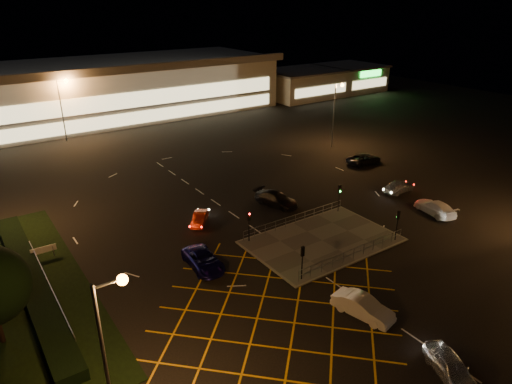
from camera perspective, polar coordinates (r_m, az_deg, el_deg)
ground at (r=45.79m, az=4.72°, el=-5.85°), size 180.00×180.00×0.00m
pedestrian_island at (r=45.63m, az=8.27°, el=-6.05°), size 14.00×9.00×0.12m
hedge at (r=42.69m, az=-26.24°, el=-9.99°), size 2.00×26.00×1.00m
supermarket at (r=97.63m, az=-19.25°, el=11.98°), size 72.00×26.50×10.50m
retail_unit_a at (r=112.60m, az=5.71°, el=13.37°), size 18.80×14.80×6.35m
retail_unit_b at (r=123.40m, az=11.59°, el=13.88°), size 14.80×14.80×6.35m
streetlight_sw at (r=24.70m, az=-17.70°, el=-17.28°), size 1.78×0.56×10.03m
streetlight_ne at (r=73.03m, az=10.01°, el=10.49°), size 1.78×0.56×10.03m
streetlight_far_left at (r=81.85m, az=-22.97°, el=10.39°), size 1.78×0.56×10.03m
streetlight_far_right at (r=99.57m, az=0.21°, el=14.15°), size 1.78×0.56×10.03m
signal_sw at (r=38.41m, az=5.83°, el=-7.97°), size 0.28×0.30×3.15m
signal_se at (r=46.28m, az=17.29°, el=-3.27°), size 0.28×0.30×3.15m
signal_nw at (r=43.97m, az=-0.89°, el=-3.57°), size 0.28×0.30×3.15m
signal_ne at (r=50.99m, az=10.39°, el=-0.06°), size 0.28×0.30×3.15m
car_near_silver at (r=33.08m, az=23.17°, el=-19.44°), size 3.34×4.70×1.49m
car_queue_white at (r=36.14m, az=13.21°, el=-13.79°), size 2.68×5.02×1.57m
car_left_blue at (r=41.07m, az=-6.61°, el=-8.45°), size 2.80×5.41×1.46m
car_far_dkgrey at (r=52.52m, az=2.56°, el=-0.87°), size 3.65×5.79×1.56m
car_right_silver at (r=58.68m, az=17.42°, el=0.66°), size 4.40×1.78×1.50m
car_circ_red at (r=48.67m, az=-7.06°, el=-3.29°), size 3.34×3.68×1.22m
car_east_grey at (r=67.63m, az=13.35°, el=4.06°), size 5.41×2.66×1.48m
car_approach_white at (r=54.23m, az=21.48°, el=-1.79°), size 3.06×5.47×1.50m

